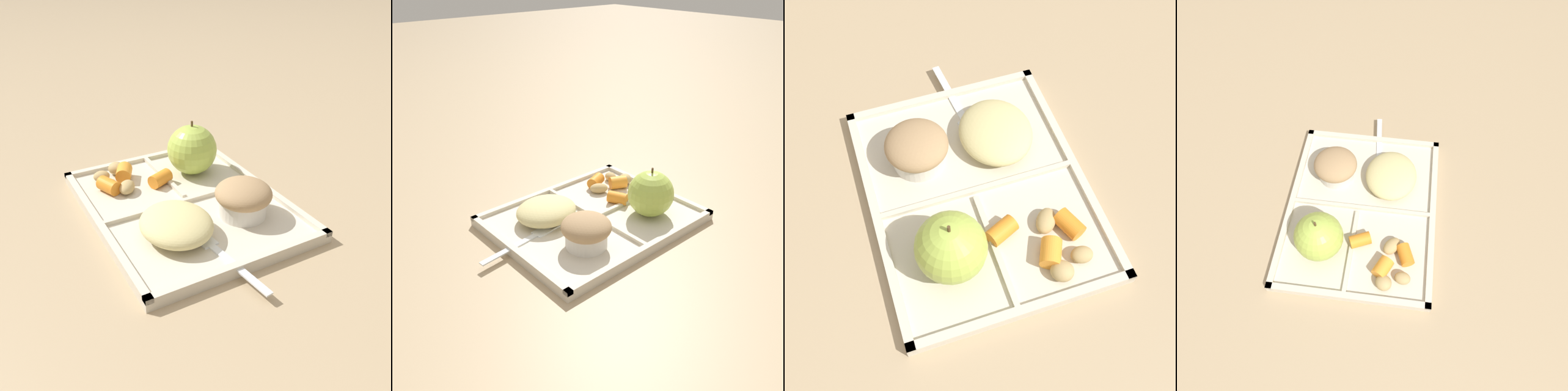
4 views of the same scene
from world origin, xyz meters
TOP-DOWN VIEW (x-y plane):
  - ground at (0.00, 0.00)m, footprint 6.00×6.00m
  - lunch_tray at (-0.00, 0.00)m, footprint 0.34×0.27m
  - green_apple at (-0.08, 0.06)m, footprint 0.08×0.08m
  - bran_muffin at (0.07, 0.06)m, footprint 0.08×0.08m
  - carrot_slice_large at (-0.07, -0.01)m, footprint 0.04×0.04m
  - carrot_slice_tilted at (-0.09, -0.09)m, footprint 0.04×0.03m
  - carrot_slice_center at (-0.11, -0.05)m, footprint 0.04×0.04m
  - potato_chunk_browned at (-0.13, -0.09)m, footprint 0.02×0.03m
  - potato_chunk_small at (-0.14, -0.06)m, footprint 0.04×0.04m
  - potato_chunk_large at (-0.07, -0.06)m, footprint 0.04×0.04m
  - egg_noodle_pile at (0.07, -0.05)m, footprint 0.11×0.10m
  - meatball_side at (0.07, -0.05)m, footprint 0.03×0.03m
  - meatball_center at (0.07, -0.05)m, footprint 0.04×0.04m
  - meatball_front at (0.07, -0.04)m, footprint 0.03×0.03m
  - plastic_fork at (0.13, -0.02)m, footprint 0.16×0.03m

SIDE VIEW (x-z plane):
  - ground at x=0.00m, z-range 0.00..0.00m
  - lunch_tray at x=0.00m, z-range 0.00..0.02m
  - plastic_fork at x=0.13m, z-range 0.01..0.01m
  - potato_chunk_browned at x=-0.13m, z-range 0.01..0.03m
  - potato_chunk_large at x=-0.07m, z-range 0.01..0.03m
  - potato_chunk_small at x=-0.14m, z-range 0.01..0.03m
  - carrot_slice_large at x=-0.07m, z-range 0.01..0.03m
  - carrot_slice_tilted at x=-0.09m, z-range 0.01..0.03m
  - carrot_slice_center at x=-0.11m, z-range 0.01..0.04m
  - meatball_front at x=0.07m, z-range 0.01..0.04m
  - meatball_side at x=0.07m, z-range 0.01..0.04m
  - meatball_center at x=0.07m, z-range 0.01..0.05m
  - egg_noodle_pile at x=0.07m, z-range 0.01..0.05m
  - bran_muffin at x=0.07m, z-range 0.01..0.07m
  - green_apple at x=-0.08m, z-range 0.01..0.10m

